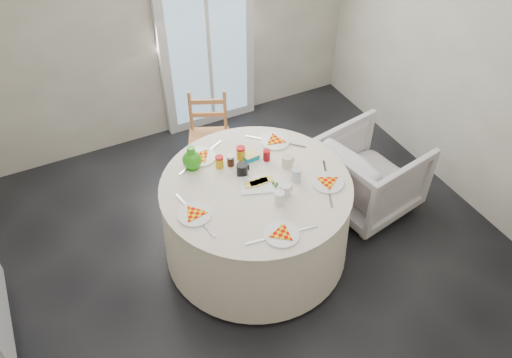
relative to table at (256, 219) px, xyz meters
name	(u,v)px	position (x,y,z in m)	size (l,w,h in m)	color
floor	(260,255)	(0.00, -0.07, -0.38)	(4.00, 4.00, 0.00)	black
wall_back	(162,13)	(0.00, 1.93, 0.93)	(4.00, 0.02, 2.60)	#BCB5A3
wall_right	(486,61)	(2.00, -0.07, 0.93)	(0.02, 4.00, 2.60)	#BCB5A3
glass_door	(206,32)	(0.40, 1.88, 0.68)	(1.00, 0.08, 2.10)	silver
table	(256,219)	(0.00, 0.00, 0.00)	(1.48, 1.48, 0.75)	white
wooden_chair	(209,134)	(0.05, 1.08, 0.09)	(0.37, 0.36, 0.84)	#C77A4F
armchair	(370,171)	(1.14, 0.05, 0.02)	(0.76, 0.71, 0.78)	silver
place_settings	(256,182)	(0.00, 0.00, 0.40)	(1.30, 1.30, 0.02)	white
jar_cluster	(242,157)	(0.01, 0.26, 0.45)	(0.41, 0.21, 0.12)	#97511B
butter_tub	(251,155)	(0.09, 0.28, 0.41)	(0.12, 0.08, 0.05)	#0691B3
green_pitcher	(191,155)	(-0.35, 0.39, 0.49)	(0.15, 0.15, 0.19)	green
cheese_platter	(260,183)	(0.02, -0.03, 0.40)	(0.30, 0.19, 0.04)	silver
mugs_glasses	(271,171)	(0.14, 0.02, 0.44)	(0.64, 0.64, 0.12)	gray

